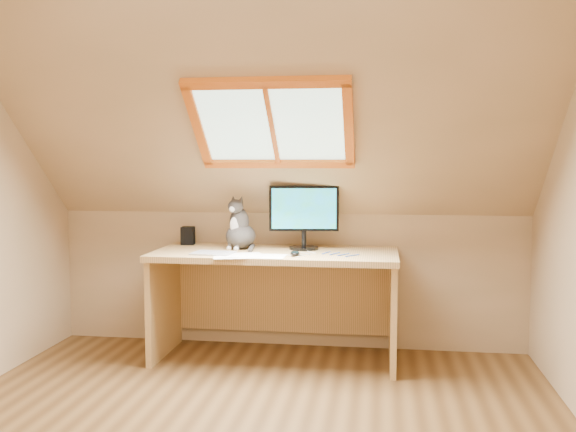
# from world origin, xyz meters

# --- Properties ---
(room_shell) EXTENTS (3.52, 3.52, 2.41)m
(room_shell) POSITION_xyz_m (0.00, -0.09, 1.43)
(room_shell) COLOR tan
(room_shell) RESTS_ON ground
(desk) EXTENTS (1.68, 0.74, 0.77)m
(desk) POSITION_xyz_m (-0.04, 1.45, 0.54)
(desk) COLOR tan
(desk) RESTS_ON ground
(monitor) EXTENTS (0.49, 0.21, 0.45)m
(monitor) POSITION_xyz_m (0.15, 1.49, 1.03)
(monitor) COLOR black
(monitor) RESTS_ON desk
(cat) EXTENTS (0.29, 0.31, 0.39)m
(cat) POSITION_xyz_m (-0.31, 1.46, 0.90)
(cat) COLOR #393532
(cat) RESTS_ON desk
(desk_speaker) EXTENTS (0.10, 0.10, 0.13)m
(desk_speaker) POSITION_xyz_m (-0.74, 1.63, 0.83)
(desk_speaker) COLOR black
(desk_speaker) RESTS_ON desk
(graphics_tablet) EXTENTS (0.29, 0.22, 0.01)m
(graphics_tablet) POSITION_xyz_m (-0.43, 1.19, 0.77)
(graphics_tablet) COLOR #B2B2B7
(graphics_tablet) RESTS_ON desk
(mouse) EXTENTS (0.07, 0.12, 0.03)m
(mouse) POSITION_xyz_m (0.13, 1.18, 0.78)
(mouse) COLOR black
(mouse) RESTS_ON desk
(papers) EXTENTS (0.35, 0.30, 0.01)m
(papers) POSITION_xyz_m (-0.17, 1.12, 0.77)
(papers) COLOR white
(papers) RESTS_ON desk
(cables) EXTENTS (0.51, 0.26, 0.01)m
(cables) POSITION_xyz_m (0.32, 1.26, 0.77)
(cables) COLOR silver
(cables) RESTS_ON desk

